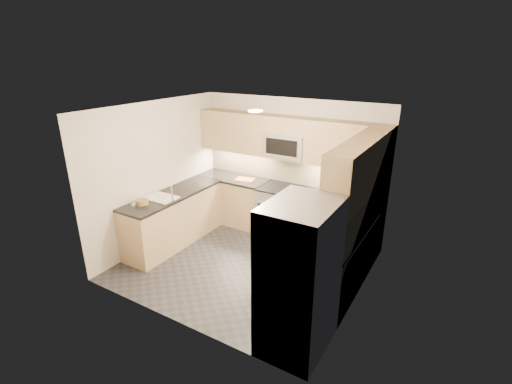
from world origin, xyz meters
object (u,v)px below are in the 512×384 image
object	(u,v)px
gas_range	(281,212)
cutting_board	(245,179)
utensil_bowl	(368,198)
refrigerator	(299,278)
fruit_basket	(142,202)
microwave	(286,145)

from	to	relation	value
gas_range	cutting_board	size ratio (longest dim) A/B	2.61
cutting_board	utensil_bowl	bearing A→B (deg)	1.43
refrigerator	fruit_basket	size ratio (longest dim) A/B	8.83
microwave	cutting_board	size ratio (longest dim) A/B	2.18
utensil_bowl	refrigerator	bearing A→B (deg)	-91.66
utensil_bowl	cutting_board	distance (m)	2.34
gas_range	cutting_board	distance (m)	0.95
refrigerator	fruit_basket	xyz separation A→B (m)	(-3.03, 0.56, 0.08)
cutting_board	fruit_basket	distance (m)	2.03
fruit_basket	cutting_board	bearing A→B (deg)	67.88
gas_range	refrigerator	distance (m)	2.86
gas_range	refrigerator	size ratio (longest dim) A/B	0.51
utensil_bowl	fruit_basket	xyz separation A→B (m)	(-3.10, -1.94, -0.03)
utensil_bowl	fruit_basket	world-z (taller)	utensil_bowl
refrigerator	utensil_bowl	xyz separation A→B (m)	(0.07, 2.50, 0.11)
gas_range	refrigerator	xyz separation A→B (m)	(1.45, -2.43, 0.45)
refrigerator	microwave	bearing A→B (deg)	119.62
utensil_bowl	fruit_basket	size ratio (longest dim) A/B	1.21
microwave	utensil_bowl	bearing A→B (deg)	-1.95
microwave	fruit_basket	size ratio (longest dim) A/B	3.73
utensil_bowl	fruit_basket	distance (m)	3.66
utensil_bowl	cutting_board	world-z (taller)	utensil_bowl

